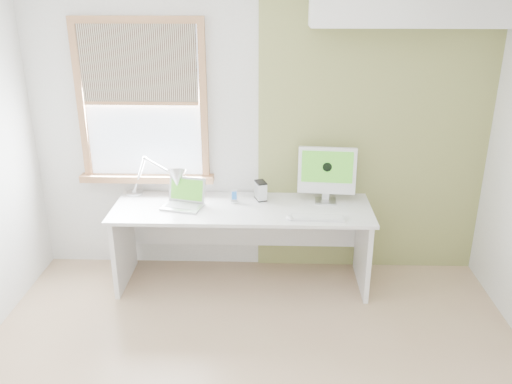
{
  "coord_description": "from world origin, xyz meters",
  "views": [
    {
      "loc": [
        0.12,
        -2.77,
        2.5
      ],
      "look_at": [
        0.0,
        1.05,
        1.0
      ],
      "focal_mm": 37.33,
      "sensor_mm": 36.0,
      "label": 1
    }
  ],
  "objects_px": {
    "desk_lamp": "(169,179)",
    "laptop": "(184,199)",
    "desk": "(243,225)",
    "external_drive": "(261,191)",
    "imac": "(327,172)"
  },
  "relations": [
    {
      "from": "desk",
      "to": "laptop",
      "type": "xyz_separation_m",
      "value": [
        -0.49,
        -0.04,
        0.25
      ]
    },
    {
      "from": "desk_lamp",
      "to": "imac",
      "type": "height_order",
      "value": "imac"
    },
    {
      "from": "external_drive",
      "to": "imac",
      "type": "height_order",
      "value": "imac"
    },
    {
      "from": "imac",
      "to": "laptop",
      "type": "bearing_deg",
      "value": -173.49
    },
    {
      "from": "desk",
      "to": "imac",
      "type": "xyz_separation_m",
      "value": [
        0.72,
        0.1,
        0.47
      ]
    },
    {
      "from": "laptop",
      "to": "desk_lamp",
      "type": "bearing_deg",
      "value": 141.67
    },
    {
      "from": "external_drive",
      "to": "laptop",
      "type": "bearing_deg",
      "value": -166.53
    },
    {
      "from": "laptop",
      "to": "external_drive",
      "type": "xyz_separation_m",
      "value": [
        0.65,
        0.16,
        0.03
      ]
    },
    {
      "from": "desk",
      "to": "laptop",
      "type": "bearing_deg",
      "value": -175.63
    },
    {
      "from": "laptop",
      "to": "external_drive",
      "type": "bearing_deg",
      "value": 13.47
    },
    {
      "from": "desk_lamp",
      "to": "laptop",
      "type": "distance_m",
      "value": 0.24
    },
    {
      "from": "external_drive",
      "to": "imac",
      "type": "distance_m",
      "value": 0.6
    },
    {
      "from": "desk",
      "to": "imac",
      "type": "distance_m",
      "value": 0.87
    },
    {
      "from": "laptop",
      "to": "external_drive",
      "type": "relative_size",
      "value": 2.26
    },
    {
      "from": "desk",
      "to": "desk_lamp",
      "type": "bearing_deg",
      "value": 172.85
    }
  ]
}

